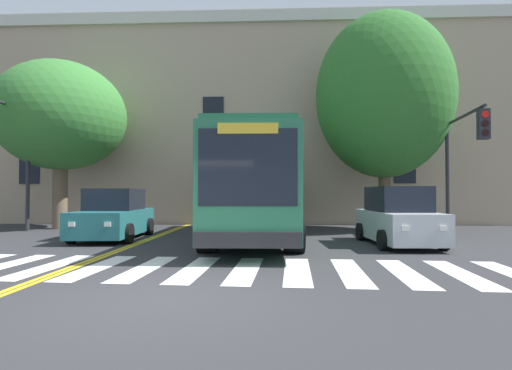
% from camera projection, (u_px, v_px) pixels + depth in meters
% --- Properties ---
extents(ground_plane, '(120.00, 120.00, 0.00)m').
position_uv_depth(ground_plane, '(166.00, 297.00, 6.34)').
color(ground_plane, '#303033').
extents(crosswalk, '(12.84, 3.70, 0.01)m').
position_uv_depth(crosswalk, '(220.00, 269.00, 8.61)').
color(crosswalk, white).
rests_on(crosswalk, ground).
extents(lane_line_yellow_inner, '(0.12, 36.00, 0.01)m').
position_uv_depth(lane_line_yellow_inner, '(194.00, 222.00, 22.75)').
color(lane_line_yellow_inner, gold).
rests_on(lane_line_yellow_inner, ground).
extents(lane_line_yellow_outer, '(0.12, 36.00, 0.01)m').
position_uv_depth(lane_line_yellow_outer, '(197.00, 222.00, 22.74)').
color(lane_line_yellow_outer, gold).
rests_on(lane_line_yellow_outer, ground).
extents(city_bus, '(3.12, 11.13, 3.50)m').
position_uv_depth(city_bus, '(254.00, 186.00, 14.46)').
color(city_bus, '#28704C').
rests_on(city_bus, ground).
extents(car_teal_near_lane, '(2.29, 4.53, 1.81)m').
position_uv_depth(car_teal_near_lane, '(114.00, 216.00, 14.45)').
color(car_teal_near_lane, '#236B70').
rests_on(car_teal_near_lane, ground).
extents(car_silver_far_lane, '(2.08, 4.11, 1.86)m').
position_uv_depth(car_silver_far_lane, '(398.00, 218.00, 12.75)').
color(car_silver_far_lane, '#B7BABF').
rests_on(car_silver_far_lane, ground).
extents(traffic_light_near_corner, '(0.61, 3.81, 5.07)m').
position_uv_depth(traffic_light_near_corner, '(462.00, 148.00, 15.06)').
color(traffic_light_near_corner, '#28282D').
rests_on(traffic_light_near_corner, ground).
extents(traffic_light_far_corner, '(0.42, 2.96, 5.76)m').
position_uv_depth(traffic_light_far_corner, '(13.00, 141.00, 16.28)').
color(traffic_light_far_corner, '#28282D').
rests_on(traffic_light_far_corner, ground).
extents(street_tree_curbside_large, '(6.59, 6.08, 9.75)m').
position_uv_depth(street_tree_curbside_large, '(384.00, 95.00, 17.87)').
color(street_tree_curbside_large, brown).
rests_on(street_tree_curbside_large, ground).
extents(street_tree_curbside_small, '(8.30, 8.30, 7.75)m').
position_uv_depth(street_tree_curbside_small, '(61.00, 116.00, 18.52)').
color(street_tree_curbside_small, brown).
rests_on(street_tree_curbside_small, ground).
extents(building_facade, '(37.29, 7.67, 11.40)m').
position_uv_depth(building_facade, '(303.00, 127.00, 24.59)').
color(building_facade, tan).
rests_on(building_facade, ground).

